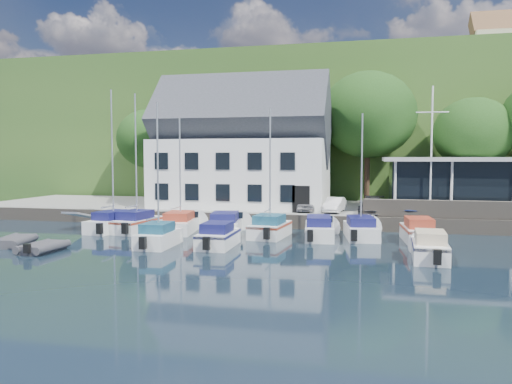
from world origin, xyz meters
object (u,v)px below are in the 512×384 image
Objects in this scene: boat_r1_4 at (270,167)px; dinghy_1 at (43,246)px; car_blue at (408,205)px; boat_r1_1 at (136,166)px; harbor_building at (242,154)px; boat_r2_1 at (158,173)px; boat_r1_5 at (319,227)px; boat_r1_7 at (419,229)px; car_dgrey at (372,205)px; flagpole at (431,151)px; boat_r2_2 at (218,234)px; car_white at (335,205)px; boat_r1_6 at (362,171)px; boat_r2_4 at (430,245)px; club_pavilion at (473,185)px; car_silver at (305,204)px; boat_r1_2 at (180,169)px; boat_r1_3 at (226,223)px; dinghy_0 at (15,240)px; boat_r1_0 at (112,168)px.

boat_r1_4 reaches higher than dinghy_1.
boat_r1_1 reaches higher than car_blue.
boat_r2_1 is (-1.31, -14.13, -1.13)m from harbor_building.
boat_r1_5 is 1.11× the size of boat_r1_7.
boat_r1_4 is at bearing -131.16° from car_dgrey.
flagpole is 16.50m from boat_r2_2.
boat_r1_6 is (2.02, -5.52, 2.69)m from car_white.
harbor_building is 20.27m from boat_r2_4.
boat_r1_1 is (-13.03, -6.07, 2.93)m from car_white.
car_blue is at bearing 6.49° from car_white.
flagpole is at bearing -135.35° from club_pavilion.
flagpole is 1.07× the size of boat_r2_1.
flagpole reaches higher than car_silver.
car_silver is at bearing 176.28° from car_blue.
boat_r1_6 is at bearing 165.34° from boat_r1_7.
boat_r2_4 is at bearing -8.51° from boat_r1_1.
boat_r1_6 is at bearing -60.39° from car_silver.
boat_r1_1 is 1.06× the size of boat_r2_1.
boat_r1_2 is 10.36m from dinghy_1.
boat_r1_1 is at bearing 174.62° from boat_r1_3.
boat_r2_2 is at bearing -112.41° from boat_r1_4.
boat_r1_2 reaches higher than boat_r2_2.
boat_r1_2 reaches higher than boat_r1_7.
car_silver is at bearing 37.80° from boat_r1_1.
boat_r1_1 is at bearing 147.58° from boat_r2_2.
boat_r1_4 is at bearing 11.19° from dinghy_0.
harbor_building reaches higher than car_white.
harbor_building is 1.64× the size of boat_r1_0.
boat_r1_0 is (-21.32, -5.49, -1.11)m from flagpole.
car_dgrey is 0.66× the size of boat_r1_3.
car_white is at bearing -165.72° from club_pavilion.
boat_r1_1 reaches higher than boat_r2_4.
boat_r1_2 is (-7.80, -5.86, 2.73)m from car_silver.
boat_r2_1 is 7.29m from dinghy_1.
dinghy_0 is at bearing 156.62° from dinghy_1.
boat_r1_1 is at bearing -165.07° from flagpole.
boat_r1_5 is 7.99m from boat_r2_4.
car_white is 7.91m from boat_r1_4.
dinghy_1 is at bearing -162.85° from boat_r1_7.
boat_r2_2 is (-11.09, -10.37, -0.96)m from car_blue.
flagpole reaches higher than boat_r1_7.
boat_r1_5 is (-3.24, -5.86, -0.89)m from car_dgrey.
flagpole is (14.57, -3.89, 0.15)m from harbor_building.
flagpole is at bearing 0.54° from car_white.
boat_r1_5 is (3.12, 0.22, -3.73)m from boat_r1_4.
boat_r2_4 is (13.40, -14.48, -4.63)m from harbor_building.
boat_r1_2 reaches higher than club_pavilion.
car_silver reaches higher than car_white.
flagpole is at bearing -13.55° from car_silver.
boat_r1_6 is 19.09m from dinghy_1.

